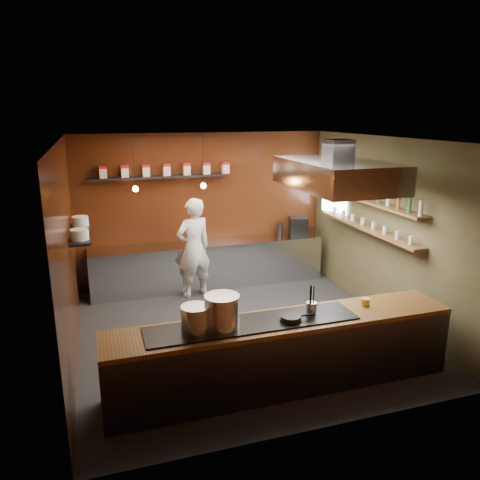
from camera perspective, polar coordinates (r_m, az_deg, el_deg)
name	(u,v)px	position (r m, az deg, el deg)	size (l,w,h in m)	color
floor	(243,332)	(7.58, 0.39, -11.11)	(5.00, 5.00, 0.00)	black
back_wall	(205,209)	(9.39, -4.34, 3.76)	(5.00, 5.00, 0.00)	#39160A
left_wall	(68,256)	(6.73, -20.28, -1.83)	(5.00, 5.00, 0.00)	#39160A
right_wall	(386,229)	(8.15, 17.37, 1.31)	(5.00, 5.00, 0.00)	#434126
ceiling	(244,139)	(6.80, 0.43, 12.16)	(5.00, 5.00, 0.00)	silver
window_pane	(335,190)	(9.46, 11.46, 6.05)	(1.00, 1.00, 0.00)	white
prep_counter	(210,264)	(9.35, -3.74, -2.95)	(4.60, 0.65, 0.90)	silver
pass_counter	(282,353)	(6.04, 5.20, -13.56)	(4.40, 0.72, 0.94)	#38383D
tin_shelf	(159,177)	(8.97, -9.86, 7.58)	(2.60, 0.26, 0.04)	black
plate_shelf	(80,234)	(7.68, -18.87, 0.73)	(0.30, 1.40, 0.04)	black
bottle_shelf_upper	(369,201)	(8.22, 15.50, 4.57)	(0.26, 2.80, 0.04)	brown
bottle_shelf_lower	(367,228)	(8.31, 15.27, 1.38)	(0.26, 2.80, 0.04)	brown
extractor_hood	(337,174)	(7.00, 11.73, 7.87)	(1.20, 2.00, 0.72)	#38383D
pendant_left	(135,186)	(8.27, -12.64, 6.45)	(0.10, 0.10, 0.95)	black
pendant_right	(203,183)	(8.46, -4.48, 6.97)	(0.10, 0.10, 0.95)	black
storage_tins	(167,170)	(8.98, -8.95, 8.47)	(2.43, 0.13, 0.22)	beige
plate_stacks	(80,227)	(7.65, -18.94, 1.46)	(0.26, 1.16, 0.16)	silver
bottles	(370,193)	(8.19, 15.57, 5.53)	(0.06, 2.66, 0.24)	silver
wine_glasses	(368,223)	(8.29, 15.31, 1.95)	(0.07, 2.37, 0.13)	silver
stockpot_large	(222,312)	(5.49, -2.20, -8.73)	(0.41, 0.41, 0.40)	silver
stockpot_small	(196,319)	(5.43, -5.42, -9.56)	(0.34, 0.34, 0.32)	silver
utensil_crock	(311,308)	(5.93, 8.69, -8.25)	(0.13, 0.13, 0.16)	silver
frying_pan	(291,318)	(5.75, 6.27, -9.46)	(0.44, 0.26, 0.07)	black
butter_jar	(366,302)	(6.41, 15.07, -7.30)	(0.11, 0.11, 0.10)	gold
espresso_machine	(298,226)	(9.82, 7.13, 1.72)	(0.37, 0.35, 0.37)	black
chef	(194,248)	(8.72, -5.66, -0.98)	(0.69, 0.45, 1.88)	white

